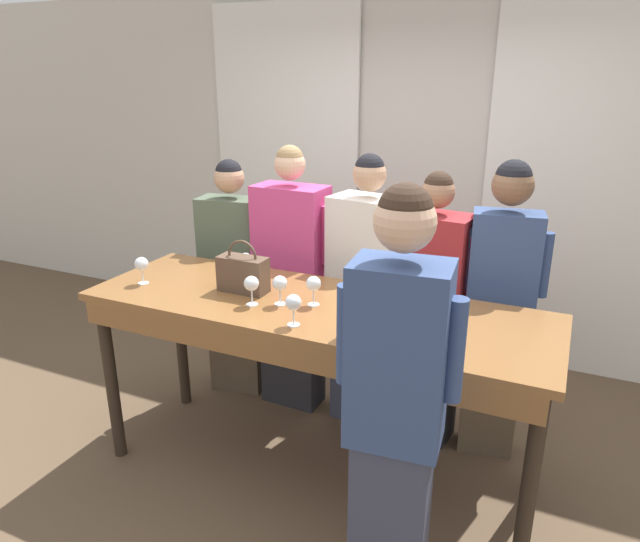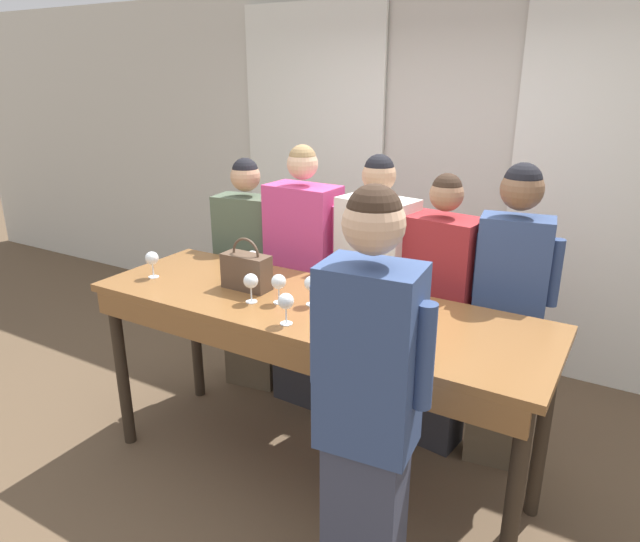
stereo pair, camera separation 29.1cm
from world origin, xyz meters
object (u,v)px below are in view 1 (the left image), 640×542
Objects in this scene: tasting_bar at (311,328)px; guest_olive_jacket at (234,277)px; guest_navy_coat at (499,306)px; wine_bottle at (356,308)px; wine_glass_front_left at (280,284)px; wine_glass_back_mid at (245,260)px; guest_striped_shirt at (430,311)px; wine_glass_center_right at (314,285)px; wine_glass_center_left at (141,265)px; wine_glass_center_mid at (420,323)px; host_pouring at (395,417)px; wine_glass_front_right at (388,275)px; wine_glass_back_left at (293,303)px; guest_cream_sweater at (366,295)px; handbag at (243,273)px; wine_glass_front_mid at (251,284)px; guest_pink_top at (292,281)px.

guest_olive_jacket reaches higher than tasting_bar.
wine_bottle is at bearing -120.02° from guest_navy_coat.
wine_glass_front_left and wine_glass_back_mid have the same top height.
guest_striped_shirt is at bearing -0.00° from guest_olive_jacket.
wine_glass_center_right is 0.09× the size of guest_olive_jacket.
wine_glass_center_left is 0.09× the size of guest_striped_shirt.
wine_glass_center_mid is 0.48m from host_pouring.
wine_glass_front_right is 0.60m from wine_glass_center_mid.
guest_navy_coat reaches higher than wine_glass_center_left.
guest_striped_shirt is at bearing 65.37° from wine_glass_back_left.
wine_bottle is 0.19× the size of guest_cream_sweater.
wine_glass_back_left is 1.07m from guest_striped_shirt.
handbag is at bearing -143.18° from guest_striped_shirt.
guest_cream_sweater is at bearing -0.00° from guest_olive_jacket.
wine_glass_front_mid and wine_glass_front_right have the same top height.
wine_glass_center_mid is at bearing -57.79° from guest_cream_sweater.
wine_glass_front_left is at bearing 131.82° from wine_glass_back_left.
tasting_bar is 0.28m from wine_glass_front_left.
wine_glass_front_left is 1.24m from guest_navy_coat.
guest_striped_shirt is (0.91, 0.00, -0.05)m from guest_pink_top.
tasting_bar is 15.78× the size of wine_glass_center_right.
guest_navy_coat is at bearing 35.45° from wine_glass_front_mid.
handbag is at bearing -125.66° from guest_cream_sweater.
wine_bottle is 0.39m from wine_glass_center_right.
guest_cream_sweater reaches higher than tasting_bar.
guest_pink_top is at bearing 153.50° from wine_glass_front_right.
guest_cream_sweater is (0.04, 0.66, -0.29)m from wine_glass_center_right.
guest_olive_jacket is (-1.20, 0.38, -0.32)m from wine_glass_front_right.
guest_navy_coat reaches higher than wine_bottle.
guest_navy_coat is (1.82, 0.78, -0.23)m from wine_glass_center_left.
guest_olive_jacket is at bearing 126.99° from handbag.
wine_glass_center_mid is 0.59m from wine_glass_back_left.
host_pouring is at bearing -36.93° from wine_glass_front_left.
guest_striped_shirt is at bearing 28.43° from wine_glass_center_left.
wine_glass_front_left is 0.09× the size of guest_pink_top.
wine_glass_front_right is 0.09× the size of guest_cream_sweater.
handbag reaches higher than wine_glass_back_mid.
host_pouring is (1.55, -1.32, 0.12)m from guest_olive_jacket.
guest_pink_top reaches higher than guest_olive_jacket.
wine_glass_front_mid is at bearing -144.55° from guest_navy_coat.
guest_striped_shirt reaches higher than wine_bottle.
handbag is 0.76m from wine_glass_front_right.
handbag is 0.20m from wine_glass_front_mid.
handbag is 1.87× the size of wine_glass_center_mid.
wine_glass_center_left is 0.09× the size of guest_navy_coat.
handbag is 0.70m from guest_pink_top.
guest_cream_sweater is at bearing 74.69° from wine_glass_front_left.
wine_glass_center_right is 1.00× the size of wine_glass_back_mid.
wine_glass_back_mid is at bearing -50.10° from guest_olive_jacket.
handbag is 0.16× the size of host_pouring.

